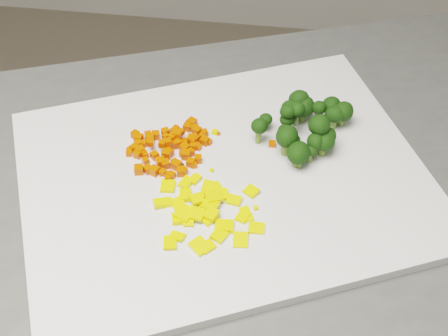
# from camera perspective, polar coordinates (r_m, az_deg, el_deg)

# --- Properties ---
(cutting_board) EXTENTS (0.57, 0.52, 0.01)m
(cutting_board) POSITION_cam_1_polar(r_m,az_deg,el_deg) (0.73, -0.00, -0.88)
(cutting_board) COLOR silver
(cutting_board) RESTS_ON counter_block
(carrot_pile) EXTENTS (0.10, 0.10, 0.03)m
(carrot_pile) POSITION_cam_1_polar(r_m,az_deg,el_deg) (0.75, -5.03, 2.41)
(carrot_pile) COLOR #D53A02
(carrot_pile) RESTS_ON cutting_board
(pepper_pile) EXTENTS (0.12, 0.12, 0.02)m
(pepper_pile) POSITION_cam_1_polar(r_m,az_deg,el_deg) (0.68, -1.68, -3.69)
(pepper_pile) COLOR yellow
(pepper_pile) RESTS_ON cutting_board
(broccoli_pile) EXTENTS (0.12, 0.12, 0.06)m
(broccoli_pile) POSITION_cam_1_polar(r_m,az_deg,el_deg) (0.76, 7.08, 4.52)
(broccoli_pile) COLOR black
(broccoli_pile) RESTS_ON cutting_board
(carrot_cube_0) EXTENTS (0.01, 0.01, 0.01)m
(carrot_cube_0) POSITION_cam_1_polar(r_m,az_deg,el_deg) (0.76, -3.65, 2.03)
(carrot_cube_0) COLOR #D53A02
(carrot_cube_0) RESTS_ON carrot_pile
(carrot_cube_1) EXTENTS (0.01, 0.01, 0.01)m
(carrot_cube_1) POSITION_cam_1_polar(r_m,az_deg,el_deg) (0.73, -5.69, -0.41)
(carrot_cube_1) COLOR #D53A02
(carrot_cube_1) RESTS_ON carrot_pile
(carrot_cube_2) EXTENTS (0.01, 0.01, 0.01)m
(carrot_cube_2) POSITION_cam_1_polar(r_m,az_deg,el_deg) (0.74, -5.83, 0.53)
(carrot_cube_2) COLOR #D53A02
(carrot_cube_2) RESTS_ON carrot_pile
(carrot_cube_3) EXTENTS (0.01, 0.01, 0.01)m
(carrot_cube_3) POSITION_cam_1_polar(r_m,az_deg,el_deg) (0.76, -6.71, 2.29)
(carrot_cube_3) COLOR #D53A02
(carrot_cube_3) RESTS_ON carrot_pile
(carrot_cube_4) EXTENTS (0.01, 0.01, 0.01)m
(carrot_cube_4) POSITION_cam_1_polar(r_m,az_deg,el_deg) (0.75, -3.48, 1.20)
(carrot_cube_4) COLOR #D53A02
(carrot_cube_4) RESTS_ON carrot_pile
(carrot_cube_5) EXTENTS (0.01, 0.01, 0.01)m
(carrot_cube_5) POSITION_cam_1_polar(r_m,az_deg,el_deg) (0.75, -5.09, 1.38)
(carrot_cube_5) COLOR #D53A02
(carrot_cube_5) RESTS_ON carrot_pile
(carrot_cube_6) EXTENTS (0.01, 0.01, 0.01)m
(carrot_cube_6) POSITION_cam_1_polar(r_m,az_deg,el_deg) (0.76, -4.76, 2.83)
(carrot_cube_6) COLOR #D53A02
(carrot_cube_6) RESTS_ON carrot_pile
(carrot_cube_7) EXTENTS (0.01, 0.01, 0.01)m
(carrot_cube_7) POSITION_cam_1_polar(r_m,az_deg,el_deg) (0.74, -5.39, 0.35)
(carrot_cube_7) COLOR #D53A02
(carrot_cube_7) RESTS_ON carrot_pile
(carrot_cube_8) EXTENTS (0.01, 0.01, 0.01)m
(carrot_cube_8) POSITION_cam_1_polar(r_m,az_deg,el_deg) (0.76, -1.40, 2.42)
(carrot_cube_8) COLOR #D53A02
(carrot_cube_8) RESTS_ON carrot_pile
(carrot_cube_9) EXTENTS (0.01, 0.01, 0.01)m
(carrot_cube_9) POSITION_cam_1_polar(r_m,az_deg,el_deg) (0.78, -1.82, 3.24)
(carrot_cube_9) COLOR #D53A02
(carrot_cube_9) RESTS_ON carrot_pile
(carrot_cube_10) EXTENTS (0.01, 0.01, 0.01)m
(carrot_cube_10) POSITION_cam_1_polar(r_m,az_deg,el_deg) (0.78, -6.95, 3.02)
(carrot_cube_10) COLOR #D53A02
(carrot_cube_10) RESTS_ON carrot_pile
(carrot_cube_11) EXTENTS (0.01, 0.01, 0.01)m
(carrot_cube_11) POSITION_cam_1_polar(r_m,az_deg,el_deg) (0.74, -3.06, 0.49)
(carrot_cube_11) COLOR #D53A02
(carrot_cube_11) RESTS_ON carrot_pile
(carrot_cube_12) EXTENTS (0.01, 0.01, 0.01)m
(carrot_cube_12) POSITION_cam_1_polar(r_m,az_deg,el_deg) (0.77, -6.79, 2.74)
(carrot_cube_12) COLOR #D53A02
(carrot_cube_12) RESTS_ON carrot_pile
(carrot_cube_13) EXTENTS (0.01, 0.01, 0.01)m
(carrot_cube_13) POSITION_cam_1_polar(r_m,az_deg,el_deg) (0.74, -2.79, 0.28)
(carrot_cube_13) COLOR #D53A02
(carrot_cube_13) RESTS_ON carrot_pile
(carrot_cube_14) EXTENTS (0.01, 0.01, 0.01)m
(carrot_cube_14) POSITION_cam_1_polar(r_m,az_deg,el_deg) (0.77, -5.37, 3.29)
(carrot_cube_14) COLOR #D53A02
(carrot_cube_14) RESTS_ON carrot_pile
(carrot_cube_15) EXTENTS (0.01, 0.01, 0.01)m
(carrot_cube_15) POSITION_cam_1_polar(r_m,az_deg,el_deg) (0.73, -6.37, -0.26)
(carrot_cube_15) COLOR #D53A02
(carrot_cube_15) RESTS_ON carrot_pile
(carrot_cube_16) EXTENTS (0.01, 0.01, 0.01)m
(carrot_cube_16) POSITION_cam_1_polar(r_m,az_deg,el_deg) (0.73, -7.80, -0.14)
(carrot_cube_16) COLOR #D53A02
(carrot_cube_16) RESTS_ON carrot_pile
(carrot_cube_17) EXTENTS (0.01, 0.01, 0.01)m
(carrot_cube_17) POSITION_cam_1_polar(r_m,az_deg,el_deg) (0.76, -5.07, 1.91)
(carrot_cube_17) COLOR #D53A02
(carrot_cube_17) RESTS_ON carrot_pile
(carrot_cube_18) EXTENTS (0.01, 0.01, 0.01)m
(carrot_cube_18) POSITION_cam_1_polar(r_m,az_deg,el_deg) (0.78, -4.53, 3.32)
(carrot_cube_18) COLOR #D53A02
(carrot_cube_18) RESTS_ON carrot_pile
(carrot_cube_19) EXTENTS (0.01, 0.01, 0.01)m
(carrot_cube_19) POSITION_cam_1_polar(r_m,az_deg,el_deg) (0.75, -3.10, 1.43)
(carrot_cube_19) COLOR #D53A02
(carrot_cube_19) RESTS_ON carrot_pile
(carrot_cube_20) EXTENTS (0.01, 0.01, 0.01)m
(carrot_cube_20) POSITION_cam_1_polar(r_m,az_deg,el_deg) (0.76, -5.36, 2.88)
(carrot_cube_20) COLOR #D53A02
(carrot_cube_20) RESTS_ON carrot_pile
(carrot_cube_21) EXTENTS (0.01, 0.01, 0.01)m
(carrot_cube_21) POSITION_cam_1_polar(r_m,az_deg,el_deg) (0.76, -2.80, 1.98)
(carrot_cube_21) COLOR #D53A02
(carrot_cube_21) RESTS_ON carrot_pile
(carrot_cube_22) EXTENTS (0.01, 0.01, 0.01)m
(carrot_cube_22) POSITION_cam_1_polar(r_m,az_deg,el_deg) (0.76, -3.62, 1.81)
(carrot_cube_22) COLOR #D53A02
(carrot_cube_22) RESTS_ON carrot_pile
(carrot_cube_23) EXTENTS (0.01, 0.01, 0.01)m
(carrot_cube_23) POSITION_cam_1_polar(r_m,az_deg,el_deg) (0.78, -6.27, 3.00)
(carrot_cube_23) COLOR #D53A02
(carrot_cube_23) RESTS_ON carrot_pile
(carrot_cube_24) EXTENTS (0.01, 0.01, 0.01)m
(carrot_cube_24) POSITION_cam_1_polar(r_m,az_deg,el_deg) (0.77, -7.81, 2.70)
(carrot_cube_24) COLOR #D53A02
(carrot_cube_24) RESTS_ON carrot_pile
(carrot_cube_25) EXTENTS (0.01, 0.01, 0.01)m
(carrot_cube_25) POSITION_cam_1_polar(r_m,az_deg,el_deg) (0.75, -7.18, 0.64)
(carrot_cube_25) COLOR #D53A02
(carrot_cube_25) RESTS_ON carrot_pile
(carrot_cube_26) EXTENTS (0.01, 0.01, 0.01)m
(carrot_cube_26) POSITION_cam_1_polar(r_m,az_deg,el_deg) (0.76, -8.18, 1.82)
(carrot_cube_26) COLOR #D53A02
(carrot_cube_26) RESTS_ON carrot_pile
(carrot_cube_27) EXTENTS (0.01, 0.01, 0.01)m
(carrot_cube_27) POSITION_cam_1_polar(r_m,az_deg,el_deg) (0.76, -7.43, 1.41)
(carrot_cube_27) COLOR #D53A02
(carrot_cube_27) RESTS_ON carrot_pile
(carrot_cube_28) EXTENTS (0.01, 0.01, 0.01)m
(carrot_cube_28) POSITION_cam_1_polar(r_m,az_deg,el_deg) (0.72, -5.16, -0.90)
(carrot_cube_28) COLOR #D53A02
(carrot_cube_28) RESTS_ON carrot_pile
(carrot_cube_29) EXTENTS (0.01, 0.01, 0.01)m
(carrot_cube_29) POSITION_cam_1_polar(r_m,az_deg,el_deg) (0.76, -8.68, 1.37)
(carrot_cube_29) COLOR #D53A02
(carrot_cube_29) RESTS_ON carrot_pile
(carrot_cube_30) EXTENTS (0.01, 0.01, 0.01)m
(carrot_cube_30) POSITION_cam_1_polar(r_m,az_deg,el_deg) (0.76, -3.55, 1.99)
(carrot_cube_30) COLOR #D53A02
(carrot_cube_30) RESTS_ON carrot_pile
(carrot_cube_31) EXTENTS (0.01, 0.01, 0.01)m
(carrot_cube_31) POSITION_cam_1_polar(r_m,az_deg,el_deg) (0.76, -1.77, 2.48)
(carrot_cube_31) COLOR #D53A02
(carrot_cube_31) RESTS_ON carrot_pile
(carrot_cube_32) EXTENTS (0.01, 0.01, 0.01)m
(carrot_cube_32) POSITION_cam_1_polar(r_m,az_deg,el_deg) (0.74, -4.52, 0.56)
(carrot_cube_32) COLOR #D53A02
(carrot_cube_32) RESTS_ON carrot_pile
(carrot_cube_33) EXTENTS (0.01, 0.01, 0.01)m
(carrot_cube_33) POSITION_cam_1_polar(r_m,az_deg,el_deg) (0.76, -4.44, 2.25)
(carrot_cube_33) COLOR #D53A02
(carrot_cube_33) RESTS_ON carrot_pile
(carrot_cube_34) EXTENTS (0.01, 0.01, 0.01)m
(carrot_cube_34) POSITION_cam_1_polar(r_m,az_deg,el_deg) (0.76, -2.53, 2.04)
(carrot_cube_34) COLOR #D53A02
(carrot_cube_34) RESTS_ON carrot_pile
(carrot_cube_35) EXTENTS (0.01, 0.01, 0.01)m
(carrot_cube_35) POSITION_cam_1_polar(r_m,az_deg,el_deg) (0.76, -2.36, 1.90)
(carrot_cube_35) COLOR #D53A02
(carrot_cube_35) RESTS_ON carrot_pile
(carrot_cube_36) EXTENTS (0.01, 0.01, 0.01)m
(carrot_cube_36) POSITION_cam_1_polar(r_m,az_deg,el_deg) (0.74, -2.40, 0.83)
(carrot_cube_36) COLOR #D53A02
(carrot_cube_36) RESTS_ON carrot_pile
(carrot_cube_37) EXTENTS (0.01, 0.01, 0.01)m
(carrot_cube_37) POSITION_cam_1_polar(r_m,az_deg,el_deg) (0.79, -2.96, 4.16)
(carrot_cube_37) COLOR #D53A02
(carrot_cube_37) RESTS_ON carrot_pile
(carrot_cube_38) EXTENTS (0.01, 0.01, 0.01)m
(carrot_cube_38) POSITION_cam_1_polar(r_m,az_deg,el_deg) (0.77, -3.98, 3.29)
(carrot_cube_38) COLOR #D53A02
(carrot_cube_38) RESTS_ON carrot_pile
(carrot_cube_39) EXTENTS (0.01, 0.01, 0.01)m
(carrot_cube_39) POSITION_cam_1_polar(r_m,az_deg,el_deg) (0.75, -5.27, 1.28)
(carrot_cube_39) COLOR #D53A02
(carrot_cube_39) RESTS_ON carrot_pile
(carrot_cube_40) EXTENTS (0.01, 0.01, 0.01)m
(carrot_cube_40) POSITION_cam_1_polar(r_m,az_deg,el_deg) (0.77, -2.03, 2.93)
(carrot_cube_40) COLOR #D53A02
(carrot_cube_40) RESTS_ON carrot_pile
(carrot_cube_41) EXTENTS (0.01, 0.01, 0.01)m
(carrot_cube_41) POSITION_cam_1_polar(r_m,az_deg,el_deg) (0.75, -7.90, 1.26)
(carrot_cube_41) COLOR #D53A02
(carrot_cube_41) RESTS_ON carrot_pile
(carrot_cube_42) EXTENTS (0.01, 0.01, 0.01)m
(carrot_cube_42) POSITION_cam_1_polar(r_m,az_deg,el_deg) (0.75, -7.21, 1.19)
(carrot_cube_42) COLOR #D53A02
(carrot_cube_42) RESTS_ON carrot_pile
(carrot_cube_43) EXTENTS (0.01, 0.01, 0.01)m
(carrot_cube_43) POSITION_cam_1_polar(r_m,az_deg,el_deg) (0.78, -3.38, 3.76)
(carrot_cube_43) COLOR #D53A02
(carrot_cube_43) RESTS_ON carrot_pile
(carrot_cube_44) EXTENTS (0.01, 0.01, 0.01)m
(carrot_cube_44) POSITION_cam_1_polar(r_m,az_deg,el_deg) (0.75, -6.36, 1.14)
(carrot_cube_44) COLOR #D53A02
(carrot_cube_44) RESTS_ON carrot_pile
(carrot_cube_45) EXTENTS (0.01, 0.01, 0.01)m
(carrot_cube_45) POSITION_cam_1_polar(r_m,az_deg,el_deg) (0.76, -4.31, 3.06)
(carrot_cube_45) COLOR #D53A02
(carrot_cube_45) RESTS_ON carrot_pile
(carrot_cube_46) EXTENTS (0.01, 0.01, 0.01)m
(carrot_cube_46) POSITION_cam_1_polar(r_m,az_deg,el_deg) (0.79, -3.19, 3.75)
(carrot_cube_46) COLOR #D53A02
(carrot_cube_46) RESTS_ON carrot_pile
(carrot_cube_47) EXTENTS (0.01, 0.01, 0.01)m
(carrot_cube_47) POSITION_cam_1_polar(r_m,az_deg,el_deg) (0.73, -6.96, -0.13)
(carrot_cube_47) COLOR #D53A02
(carrot_cube_47) RESTS_ON carrot_pile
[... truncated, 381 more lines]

